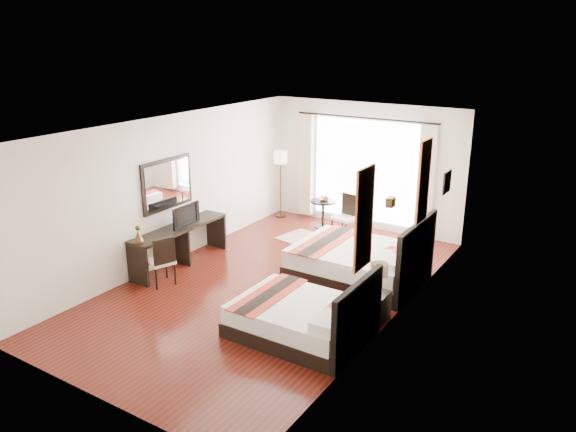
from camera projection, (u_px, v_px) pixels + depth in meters
The scene contains 29 objects.
floor at pixel (271, 286), 9.81m from camera, with size 4.50×7.50×0.01m, color #3A0F0A.
ceiling at pixel (269, 126), 8.94m from camera, with size 4.50×7.50×0.02m, color white.
wall_headboard at pixel (397, 234), 8.24m from camera, with size 0.01×7.50×2.80m, color silver.
wall_desk at pixel (171, 190), 10.52m from camera, with size 0.01×7.50×2.80m, color silver.
wall_window at pixel (365, 166), 12.39m from camera, with size 4.50×0.01×2.80m, color silver.
wall_entry at pixel (86, 293), 6.37m from camera, with size 4.50×0.01×2.80m, color silver.
window_glass at pixel (364, 171), 12.40m from camera, with size 2.40×0.02×2.20m, color white.
sheer_curtain at pixel (363, 171), 12.36m from camera, with size 2.30×0.02×2.10m, color white.
drape_left at pixel (306, 165), 13.07m from camera, with size 0.35×0.14×2.35m, color #C4B298.
drape_right at pixel (426, 182), 11.59m from camera, with size 0.35×0.14×2.35m, color #C4B298.
art_panel_near at pixel (364, 219), 7.16m from camera, with size 0.03×0.50×1.35m, color maroon.
art_panel_far at pixel (424, 181), 8.96m from camera, with size 0.03×0.50×1.35m, color maroon.
wall_sconce at pixel (391, 202), 7.97m from camera, with size 0.10×0.14×0.14m, color #432F18.
mirror_frame at pixel (167, 184), 10.37m from camera, with size 0.04×1.25×0.95m, color black.
mirror_glass at pixel (168, 184), 10.35m from camera, with size 0.01×1.12×0.82m, color white.
bed_near at pixel (304, 318), 8.12m from camera, with size 1.90×1.48×1.07m.
bed_far at pixel (361, 262), 9.99m from camera, with size 2.23×1.74×1.26m.
nightstand at pixel (374, 307), 8.58m from camera, with size 0.37×0.46×0.45m, color black.
table_lamp at pixel (380, 271), 8.47m from camera, with size 0.26×0.26×0.41m.
vase at pixel (371, 291), 8.33m from camera, with size 0.13×0.13×0.14m, color black.
console_desk at pixel (180, 245), 10.61m from camera, with size 0.50×2.20×0.76m, color black.
television at pixel (183, 215), 10.51m from camera, with size 0.72×0.09×0.41m, color black.
bronze_figurine at pixel (138, 235), 9.65m from camera, with size 0.18×0.18×0.27m, color #432F18, non-canonical shape.
desk_chair at pixel (162, 269), 9.80m from camera, with size 0.54×0.54×0.90m.
floor_lamp at pixel (280, 162), 13.09m from camera, with size 0.32×0.32×1.59m.
side_table at pixel (323, 214), 12.62m from camera, with size 0.56×0.56×0.65m, color black.
fruit_bowl at pixel (324, 200), 12.48m from camera, with size 0.22×0.22×0.05m, color #432418.
window_chair at pixel (345, 224), 12.08m from camera, with size 0.50×0.50×0.93m.
jute_rug at pixel (310, 240), 11.96m from camera, with size 1.26×0.86×0.01m, color #A08460.
Camera 1 is at (5.03, -7.40, 4.21)m, focal length 35.00 mm.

